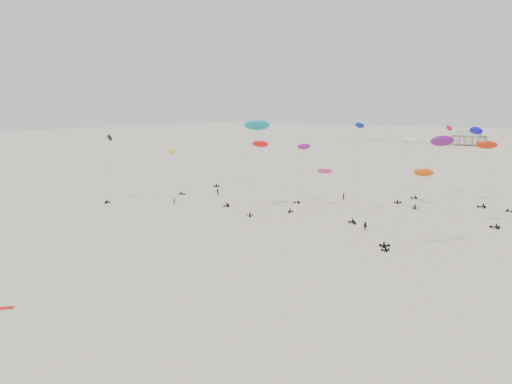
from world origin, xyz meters
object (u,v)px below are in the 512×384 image
Objects in this scene: rig_0 at (258,159)px; rig_8 at (302,161)px; pavilion_main at (469,139)px; spectator_0 at (174,204)px; rig_4 at (109,152)px.

rig_0 is 1.15× the size of rig_8.
rig_0 reaches higher than rig_8.
rig_8 is (4.02, 14.90, -1.59)m from rig_0.
pavilion_main is 10.86× the size of spectator_0.
rig_4 is at bearing 101.15° from rig_8.
pavilion_main is 250.08m from rig_0.
rig_4 reaches higher than rig_0.
pavilion_main is 256.62m from spectator_0.
rig_8 is (45.30, 26.59, -1.98)m from rig_4.
rig_4 reaches higher than rig_8.
rig_4 is 23.24m from spectator_0.
spectator_0 is (-27.04, -20.73, -11.14)m from rig_8.
rig_0 is 42.91m from rig_4.
pavilion_main is 264.65m from rig_4.
rig_8 is at bearing -170.11° from rig_4.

